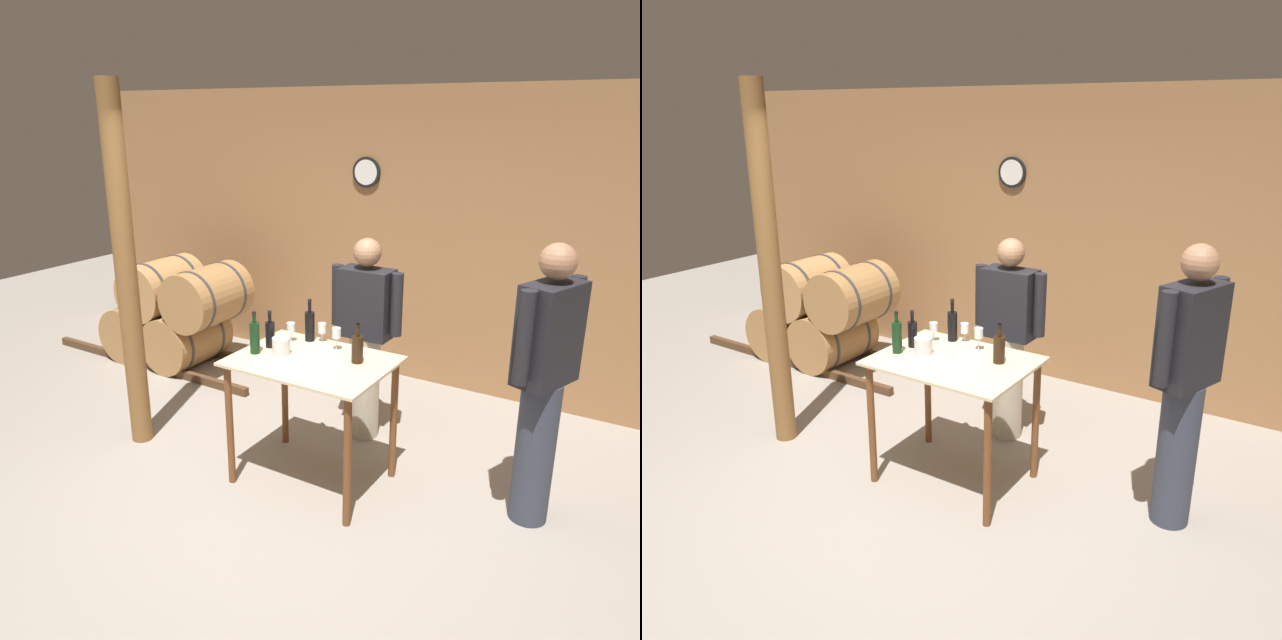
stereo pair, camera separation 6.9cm
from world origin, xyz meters
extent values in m
plane|color=gray|center=(0.00, 0.00, 0.00)|extent=(14.00, 14.00, 0.00)
cube|color=#996B42|center=(0.00, 2.45, 1.35)|extent=(8.40, 0.05, 2.70)
cylinder|color=black|center=(-0.59, 2.41, 1.94)|extent=(0.28, 0.03, 0.28)
cylinder|color=white|center=(-0.59, 2.40, 1.94)|extent=(0.23, 0.01, 0.23)
cube|color=#4C331E|center=(-2.44, 1.23, 0.04)|extent=(2.58, 0.06, 0.08)
cube|color=#4C331E|center=(-2.44, 1.84, 0.04)|extent=(2.58, 0.06, 0.08)
cylinder|color=#9E7242|center=(-2.75, 1.54, 0.29)|extent=(0.57, 0.76, 0.57)
cylinder|color=#38383D|center=(-2.75, 1.31, 0.29)|extent=(0.59, 0.03, 0.59)
cylinder|color=#38383D|center=(-2.75, 1.76, 0.29)|extent=(0.59, 0.03, 0.59)
cylinder|color=#9E7242|center=(-2.14, 1.54, 0.29)|extent=(0.57, 0.76, 0.57)
cylinder|color=#38383D|center=(-2.14, 1.31, 0.29)|extent=(0.59, 0.03, 0.59)
cylinder|color=#38383D|center=(-2.14, 1.76, 0.29)|extent=(0.59, 0.03, 0.59)
cylinder|color=#AD7F4C|center=(-2.44, 1.54, 0.78)|extent=(0.57, 0.76, 0.57)
cylinder|color=#38383D|center=(-2.44, 1.31, 0.78)|extent=(0.59, 0.03, 0.59)
cylinder|color=#38383D|center=(-2.44, 1.76, 0.78)|extent=(0.59, 0.03, 0.59)
cylinder|color=#9E7242|center=(-1.84, 1.54, 0.78)|extent=(0.57, 0.76, 0.57)
cylinder|color=#38383D|center=(-1.84, 1.31, 0.78)|extent=(0.59, 0.03, 0.59)
cylinder|color=#38383D|center=(-1.84, 1.76, 0.78)|extent=(0.59, 0.03, 0.59)
cube|color=beige|center=(0.08, 0.42, 0.90)|extent=(1.04, 0.78, 0.02)
cylinder|color=brown|center=(-0.38, 0.09, 0.45)|extent=(0.05, 0.05, 0.89)
cylinder|color=brown|center=(0.54, 0.09, 0.45)|extent=(0.05, 0.05, 0.89)
cylinder|color=brown|center=(-0.38, 0.75, 0.45)|extent=(0.05, 0.05, 0.89)
cylinder|color=brown|center=(0.54, 0.75, 0.45)|extent=(0.05, 0.05, 0.89)
cylinder|color=brown|center=(-1.38, 0.19, 1.35)|extent=(0.16, 0.16, 2.70)
cylinder|color=black|center=(-0.32, 0.32, 1.02)|extent=(0.07, 0.07, 0.22)
cylinder|color=black|center=(-0.32, 0.32, 1.17)|extent=(0.02, 0.02, 0.08)
cylinder|color=black|center=(-0.32, 0.32, 1.20)|extent=(0.03, 0.03, 0.02)
cylinder|color=black|center=(-0.30, 0.46, 1.00)|extent=(0.07, 0.07, 0.18)
cylinder|color=black|center=(-0.30, 0.46, 1.13)|extent=(0.02, 0.02, 0.08)
cylinder|color=black|center=(-0.30, 0.46, 1.16)|extent=(0.03, 0.03, 0.02)
cylinder|color=black|center=(-0.13, 0.72, 1.02)|extent=(0.07, 0.07, 0.21)
cylinder|color=black|center=(-0.13, 0.72, 1.17)|extent=(0.02, 0.02, 0.10)
cylinder|color=black|center=(-0.13, 0.72, 1.21)|extent=(0.03, 0.03, 0.02)
cylinder|color=black|center=(0.35, 0.54, 1.00)|extent=(0.08, 0.08, 0.18)
cylinder|color=black|center=(0.35, 0.54, 1.13)|extent=(0.02, 0.02, 0.09)
cylinder|color=black|center=(0.35, 0.54, 1.17)|extent=(0.03, 0.03, 0.02)
cylinder|color=silver|center=(-0.24, 0.63, 0.91)|extent=(0.06, 0.06, 0.00)
cylinder|color=silver|center=(-0.24, 0.63, 0.95)|extent=(0.01, 0.01, 0.08)
cylinder|color=silver|center=(-0.24, 0.63, 1.02)|extent=(0.06, 0.06, 0.06)
cylinder|color=silver|center=(-0.04, 0.74, 0.91)|extent=(0.06, 0.06, 0.00)
cylinder|color=silver|center=(-0.04, 0.74, 0.95)|extent=(0.01, 0.01, 0.07)
cylinder|color=silver|center=(-0.04, 0.74, 1.01)|extent=(0.06, 0.06, 0.07)
cylinder|color=silver|center=(0.13, 0.65, 0.91)|extent=(0.06, 0.06, 0.00)
cylinder|color=silver|center=(0.13, 0.65, 0.96)|extent=(0.01, 0.01, 0.09)
cylinder|color=silver|center=(0.13, 0.65, 1.04)|extent=(0.06, 0.06, 0.07)
cylinder|color=silver|center=(-0.16, 0.40, 0.97)|extent=(0.12, 0.12, 0.11)
cylinder|color=#333847|center=(1.49, 0.77, 0.47)|extent=(0.24, 0.24, 0.95)
cube|color=black|center=(1.49, 0.77, 1.25)|extent=(0.34, 0.45, 0.61)
sphere|color=#9E7051|center=(1.49, 0.77, 1.68)|extent=(0.21, 0.21, 0.21)
cylinder|color=black|center=(1.57, 1.00, 1.28)|extent=(0.09, 0.09, 0.55)
cylinder|color=black|center=(1.40, 0.53, 1.28)|extent=(0.09, 0.09, 0.55)
cylinder|color=#B7AD93|center=(0.08, 1.18, 0.42)|extent=(0.24, 0.24, 0.84)
cube|color=black|center=(0.08, 1.18, 1.11)|extent=(0.40, 0.22, 0.53)
sphere|color=#9E7051|center=(0.08, 1.18, 1.50)|extent=(0.21, 0.21, 0.21)
cylinder|color=black|center=(0.33, 1.18, 1.13)|extent=(0.09, 0.09, 0.48)
cylinder|color=black|center=(-0.17, 1.18, 1.13)|extent=(0.09, 0.09, 0.48)
camera|label=1|loc=(2.14, -2.82, 2.48)|focal=35.00mm
camera|label=2|loc=(2.20, -2.79, 2.48)|focal=35.00mm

